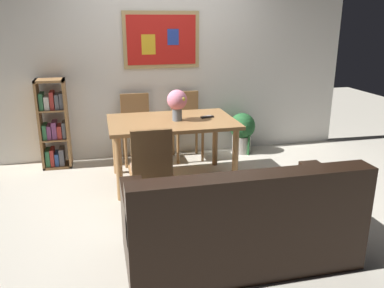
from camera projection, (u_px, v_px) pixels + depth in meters
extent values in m
plane|color=beige|center=(191.00, 195.00, 4.41)|extent=(12.00, 12.00, 0.00)
cube|color=silver|center=(165.00, 62.00, 5.43)|extent=(5.20, 0.10, 2.60)
cube|color=tan|center=(162.00, 40.00, 5.27)|extent=(1.02, 0.02, 0.74)
cube|color=red|center=(162.00, 40.00, 5.26)|extent=(0.92, 0.01, 0.64)
cube|color=gold|center=(148.00, 45.00, 5.23)|extent=(0.18, 0.00, 0.26)
cube|color=#263FA5|center=(173.00, 37.00, 5.28)|extent=(0.15, 0.00, 0.21)
cube|color=#9E7042|center=(172.00, 122.00, 4.58)|extent=(1.45, 0.96, 0.04)
cylinder|color=#9E7042|center=(119.00, 169.00, 4.18)|extent=(0.07, 0.07, 0.71)
cylinder|color=#9E7042|center=(235.00, 159.00, 4.46)|extent=(0.07, 0.07, 0.71)
cylinder|color=#9E7042|center=(115.00, 146.00, 4.92)|extent=(0.07, 0.07, 0.71)
cylinder|color=#9E7042|center=(215.00, 139.00, 5.20)|extent=(0.07, 0.07, 0.71)
cube|color=#9E7042|center=(137.00, 131.00, 5.27)|extent=(0.40, 0.40, 0.03)
cube|color=#997A66|center=(137.00, 129.00, 5.26)|extent=(0.36, 0.36, 0.03)
cylinder|color=#9E7042|center=(149.00, 143.00, 5.53)|extent=(0.04, 0.04, 0.42)
cylinder|color=#9E7042|center=(124.00, 145.00, 5.46)|extent=(0.04, 0.04, 0.42)
cylinder|color=#9E7042|center=(152.00, 150.00, 5.21)|extent=(0.04, 0.04, 0.42)
cylinder|color=#9E7042|center=(126.00, 152.00, 5.14)|extent=(0.04, 0.04, 0.42)
cube|color=#9E7042|center=(135.00, 110.00, 5.36)|extent=(0.38, 0.04, 0.46)
cube|color=#9E7042|center=(134.00, 96.00, 5.30)|extent=(0.38, 0.05, 0.06)
cube|color=#9E7042|center=(188.00, 128.00, 5.43)|extent=(0.40, 0.40, 0.03)
cube|color=#997A66|center=(188.00, 126.00, 5.42)|extent=(0.36, 0.36, 0.03)
cylinder|color=#9E7042|center=(197.00, 139.00, 5.69)|extent=(0.04, 0.04, 0.42)
cylinder|color=#9E7042|center=(173.00, 141.00, 5.62)|extent=(0.04, 0.04, 0.42)
cylinder|color=#9E7042|center=(203.00, 146.00, 5.38)|extent=(0.04, 0.04, 0.42)
cylinder|color=#9E7042|center=(178.00, 148.00, 5.30)|extent=(0.04, 0.04, 0.42)
cube|color=#9E7042|center=(185.00, 108.00, 5.52)|extent=(0.38, 0.04, 0.46)
cube|color=#9E7042|center=(185.00, 93.00, 5.46)|extent=(0.38, 0.05, 0.06)
cube|color=#9E7042|center=(150.00, 171.00, 3.88)|extent=(0.40, 0.40, 0.03)
cube|color=#997A66|center=(150.00, 169.00, 3.88)|extent=(0.36, 0.36, 0.03)
cylinder|color=#9E7042|center=(135.00, 202.00, 3.76)|extent=(0.04, 0.04, 0.42)
cylinder|color=#9E7042|center=(171.00, 198.00, 3.83)|extent=(0.04, 0.04, 0.42)
cylinder|color=#9E7042|center=(132.00, 187.00, 4.07)|extent=(0.04, 0.04, 0.42)
cylinder|color=#9E7042|center=(165.00, 184.00, 4.15)|extent=(0.04, 0.04, 0.42)
cube|color=#9E7042|center=(152.00, 154.00, 3.64)|extent=(0.38, 0.04, 0.46)
cube|color=#9E7042|center=(151.00, 133.00, 3.58)|extent=(0.38, 0.05, 0.06)
cube|color=black|center=(237.00, 233.00, 3.23)|extent=(1.80, 0.84, 0.40)
cube|color=black|center=(254.00, 203.00, 2.81)|extent=(1.80, 0.20, 0.44)
cube|color=black|center=(135.00, 209.00, 2.96)|extent=(0.18, 0.80, 0.22)
cube|color=black|center=(330.00, 189.00, 3.31)|extent=(0.18, 0.80, 0.22)
cube|color=#334C72|center=(188.00, 209.00, 2.85)|extent=(0.32, 0.16, 0.33)
cube|color=#334C72|center=(247.00, 202.00, 2.95)|extent=(0.32, 0.16, 0.33)
cube|color=#9E7042|center=(40.00, 125.00, 5.05)|extent=(0.03, 0.28, 1.15)
cube|color=#9E7042|center=(67.00, 123.00, 5.12)|extent=(0.03, 0.28, 1.15)
cube|color=#9E7042|center=(58.00, 165.00, 5.25)|extent=(0.36, 0.28, 0.03)
cube|color=#9E7042|center=(49.00, 80.00, 4.92)|extent=(0.36, 0.28, 0.03)
cube|color=#9E7042|center=(55.00, 138.00, 5.14)|extent=(0.30, 0.28, 0.02)
cube|color=#9E7042|center=(52.00, 109.00, 5.03)|extent=(0.30, 0.28, 0.02)
cube|color=#337247|center=(48.00, 157.00, 5.19)|extent=(0.05, 0.22, 0.21)
cube|color=#B2332D|center=(53.00, 156.00, 5.20)|extent=(0.05, 0.22, 0.22)
cube|color=#2D4C8C|center=(57.00, 158.00, 5.22)|extent=(0.05, 0.22, 0.17)
cube|color=#595960|center=(62.00, 156.00, 5.23)|extent=(0.06, 0.22, 0.22)
cube|color=#337247|center=(45.00, 131.00, 5.09)|extent=(0.05, 0.22, 0.19)
cube|color=#7F3F72|center=(50.00, 131.00, 5.10)|extent=(0.05, 0.22, 0.18)
cube|color=#7F3F72|center=(55.00, 129.00, 5.11)|extent=(0.06, 0.22, 0.22)
cube|color=#B2332D|center=(60.00, 131.00, 5.13)|extent=(0.06, 0.22, 0.17)
cube|color=#595960|center=(64.00, 129.00, 5.14)|extent=(0.04, 0.22, 0.21)
cube|color=#337247|center=(42.00, 101.00, 4.97)|extent=(0.05, 0.22, 0.21)
cube|color=beige|center=(47.00, 102.00, 4.99)|extent=(0.06, 0.22, 0.17)
cube|color=#B2332D|center=(52.00, 100.00, 4.99)|extent=(0.05, 0.22, 0.22)
cube|color=#595960|center=(57.00, 101.00, 5.01)|extent=(0.05, 0.22, 0.19)
cube|color=#595960|center=(62.00, 100.00, 5.02)|extent=(0.05, 0.22, 0.20)
cylinder|color=#B2ADA3|center=(241.00, 144.00, 5.77)|extent=(0.27, 0.27, 0.25)
cylinder|color=#332319|center=(242.00, 137.00, 5.74)|extent=(0.24, 0.24, 0.02)
sphere|color=#235B2D|center=(242.00, 126.00, 5.69)|extent=(0.37, 0.37, 0.37)
cylinder|color=#235B2D|center=(249.00, 146.00, 5.65)|extent=(0.03, 0.03, 0.29)
cylinder|color=#235B2D|center=(248.00, 140.00, 5.87)|extent=(0.03, 0.03, 0.27)
cylinder|color=slate|center=(177.00, 114.00, 4.53)|extent=(0.11, 0.11, 0.16)
sphere|color=pink|center=(177.00, 100.00, 4.48)|extent=(0.23, 0.23, 0.23)
sphere|color=#EACC4C|center=(172.00, 99.00, 4.55)|extent=(0.08, 0.08, 0.08)
sphere|color=#EACC4C|center=(183.00, 99.00, 4.41)|extent=(0.06, 0.06, 0.06)
sphere|color=#D86633|center=(184.00, 99.00, 4.53)|extent=(0.06, 0.06, 0.06)
cube|color=black|center=(207.00, 117.00, 4.67)|extent=(0.16, 0.07, 0.02)
cube|color=gray|center=(207.00, 116.00, 4.67)|extent=(0.10, 0.05, 0.00)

